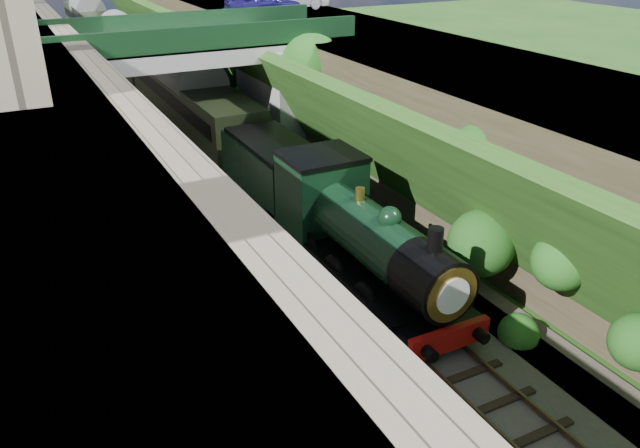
% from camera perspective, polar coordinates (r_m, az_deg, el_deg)
% --- Properties ---
extents(ground, '(160.00, 160.00, 0.00)m').
position_cam_1_polar(ground, '(16.69, 14.22, -18.98)').
color(ground, '#1E4714').
rests_on(ground, ground).
extents(trackbed, '(10.00, 90.00, 0.20)m').
position_cam_1_polar(trackbed, '(31.81, -9.57, 4.26)').
color(trackbed, '#473F38').
rests_on(trackbed, ground).
extents(retaining_wall, '(1.00, 90.00, 7.00)m').
position_cam_1_polar(retaining_wall, '(29.68, -20.25, 8.40)').
color(retaining_wall, '#756B56').
rests_on(retaining_wall, ground).
extents(street_plateau_left, '(6.00, 90.00, 7.00)m').
position_cam_1_polar(street_plateau_left, '(29.51, -26.96, 7.09)').
color(street_plateau_left, '#262628').
rests_on(street_plateau_left, ground).
extents(street_plateau_right, '(8.00, 90.00, 6.25)m').
position_cam_1_polar(street_plateau_right, '(34.75, 5.35, 11.57)').
color(street_plateau_right, '#262628').
rests_on(street_plateau_right, ground).
extents(embankment_slope, '(4.49, 90.00, 6.36)m').
position_cam_1_polar(embankment_slope, '(30.85, 0.30, 9.11)').
color(embankment_slope, '#1E4714').
rests_on(embankment_slope, ground).
extents(track_left, '(2.50, 90.00, 0.20)m').
position_cam_1_polar(track_left, '(31.27, -13.06, 3.85)').
color(track_left, black).
rests_on(track_left, trackbed).
extents(track_right, '(2.50, 90.00, 0.20)m').
position_cam_1_polar(track_right, '(32.11, -7.55, 4.88)').
color(track_right, black).
rests_on(track_right, trackbed).
extents(road_bridge, '(16.00, 6.40, 7.25)m').
position_cam_1_polar(road_bridge, '(34.61, -10.69, 12.81)').
color(road_bridge, gray).
rests_on(road_bridge, ground).
extents(tree, '(3.60, 3.80, 6.60)m').
position_cam_1_polar(tree, '(33.42, -0.73, 13.79)').
color(tree, black).
rests_on(tree, ground).
extents(car_blue, '(5.08, 2.58, 1.66)m').
position_cam_1_polar(car_blue, '(41.67, -5.22, 19.44)').
color(car_blue, navy).
rests_on(car_blue, street_plateau_right).
extents(locomotive, '(3.10, 10.23, 3.83)m').
position_cam_1_polar(locomotive, '(21.23, 3.78, -1.35)').
color(locomotive, black).
rests_on(locomotive, trackbed).
extents(tender, '(2.70, 6.00, 3.05)m').
position_cam_1_polar(tender, '(27.35, -4.14, 4.37)').
color(tender, black).
rests_on(tender, trackbed).
extents(coach_front, '(2.90, 18.00, 3.70)m').
position_cam_1_polar(coach_front, '(38.61, -11.77, 10.93)').
color(coach_front, black).
rests_on(coach_front, trackbed).
extents(coach_middle, '(2.90, 18.00, 3.70)m').
position_cam_1_polar(coach_middle, '(56.59, -17.38, 14.91)').
color(coach_middle, black).
rests_on(coach_middle, trackbed).
extents(coach_rear, '(2.90, 18.00, 3.70)m').
position_cam_1_polar(coach_rear, '(74.97, -20.34, 16.90)').
color(coach_rear, black).
rests_on(coach_rear, trackbed).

